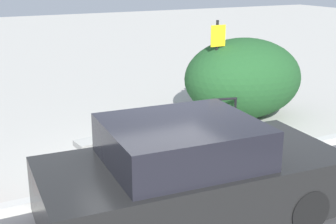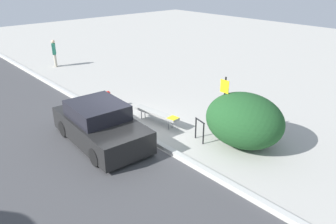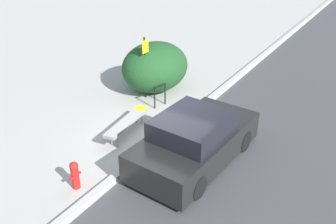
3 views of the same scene
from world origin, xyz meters
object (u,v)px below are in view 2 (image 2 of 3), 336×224
parked_car_near (100,125)px  bench (156,113)px  bike_rack (200,128)px  fire_hydrant (108,99)px  pedestrian (54,52)px  sign_post (224,102)px

parked_car_near → bench: bearing=89.7°
bench → bike_rack: bearing=-1.5°
fire_hydrant → pedestrian: 8.13m
bike_rack → pedestrian: 12.93m
pedestrian → bench: bearing=-158.2°
bench → pedestrian: (-10.77, 0.66, 0.46)m
bench → sign_post: size_ratio=0.93×
bike_rack → fire_hydrant: bike_rack is taller
bench → sign_post: (2.48, 1.05, 0.94)m
bench → fire_hydrant: bearing=-176.8°
bench → sign_post: bearing=15.9°
bench → parked_car_near: bearing=-100.9°
bench → parked_car_near: size_ratio=0.51×
sign_post → pedestrian: 13.27m
bench → fire_hydrant: fire_hydrant is taller
fire_hydrant → pedestrian: pedestrian is taller
bike_rack → sign_post: (0.34, 0.84, 0.88)m
sign_post → bike_rack: bearing=-111.7°
fire_hydrant → parked_car_near: (2.58, -1.94, 0.25)m
sign_post → fire_hydrant: size_ratio=3.01×
sign_post → fire_hydrant: bearing=-163.5°
bench → fire_hydrant: 2.78m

